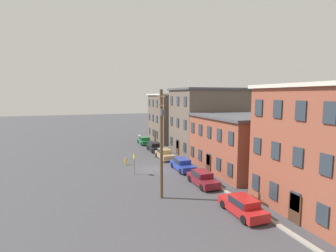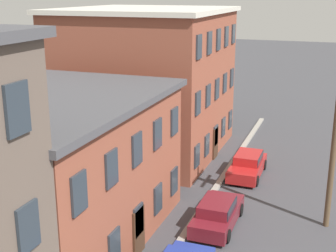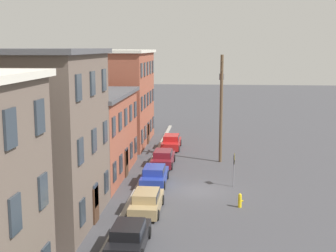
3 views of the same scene
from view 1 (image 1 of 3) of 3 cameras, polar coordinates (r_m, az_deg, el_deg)
name	(u,v)px [view 1 (image 1 of 3)]	position (r m, az deg, el deg)	size (l,w,h in m)	color
ground_plane	(153,169)	(33.57, -3.20, -9.43)	(200.00, 200.00, 0.00)	#424247
kerb_strip	(186,166)	(35.00, 3.98, -8.62)	(56.00, 0.36, 0.16)	#9E998E
apartment_corner	(177,117)	(54.42, 1.87, 1.98)	(11.64, 9.82, 9.60)	#66564C
apartment_midblock	(210,120)	(43.26, 9.21, 1.21)	(9.22, 11.85, 10.43)	#66564C
apartment_far	(243,142)	(34.31, 15.97, -3.39)	(12.26, 9.99, 6.90)	brown
car_green	(144,140)	(50.31, -5.16, -3.11)	(4.40, 1.92, 1.43)	#1E6638
car_black	(155,147)	(44.12, -2.88, -4.49)	(4.40, 1.92, 1.43)	black
car_tan	(165,154)	(38.77, -0.72, -6.06)	(4.40, 1.92, 1.43)	tan
car_blue	(182,164)	(33.16, 3.16, -8.29)	(4.40, 1.92, 1.43)	#233899
car_maroon	(203,178)	(28.12, 7.54, -11.12)	(4.40, 1.92, 1.43)	maroon
car_red	(243,205)	(22.26, 15.97, -16.26)	(4.40, 1.92, 1.43)	#B21E1E
caution_sign	(134,160)	(31.32, -7.38, -7.33)	(0.93, 0.08, 2.64)	slate
utility_pole	(162,138)	(23.30, -1.42, -2.71)	(2.40, 0.44, 9.85)	brown
fire_hydrant	(126,161)	(36.02, -9.21, -7.58)	(0.24, 0.34, 0.96)	yellow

